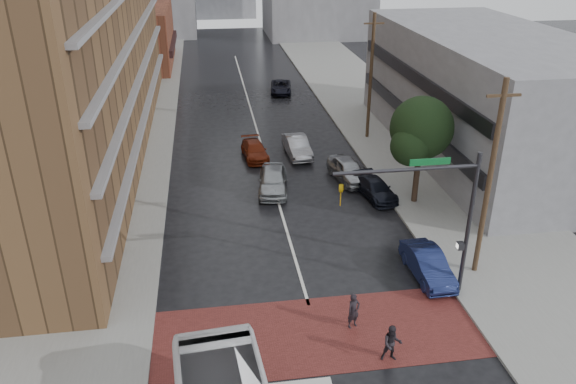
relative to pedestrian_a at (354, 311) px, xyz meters
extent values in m
plane|color=black|center=(-1.63, -0.75, -0.84)|extent=(160.00, 160.00, 0.00)
cube|color=maroon|center=(-1.63, -0.25, -0.83)|extent=(14.00, 5.00, 0.02)
cube|color=gray|center=(-13.13, 24.25, -0.77)|extent=(9.00, 90.00, 0.15)
cube|color=gray|center=(9.87, 24.25, -0.77)|extent=(9.00, 90.00, 0.15)
cube|color=brown|center=(-13.63, 53.25, 2.66)|extent=(8.00, 16.00, 7.00)
cube|color=gray|center=(14.87, 19.25, 3.66)|extent=(11.00, 26.00, 9.00)
cylinder|color=#332319|center=(6.87, 11.25, 1.16)|extent=(0.36, 0.36, 4.00)
sphere|color=black|center=(6.87, 11.25, 4.16)|extent=(3.80, 3.80, 3.80)
sphere|color=black|center=(5.97, 10.45, 3.36)|extent=(2.40, 2.40, 2.40)
sphere|color=black|center=(7.67, 12.05, 3.56)|extent=(2.60, 2.60, 2.60)
cylinder|color=#2D2D33|center=(5.67, 1.75, 2.76)|extent=(0.20, 0.20, 7.20)
cylinder|color=#2D2D33|center=(2.47, 1.75, 5.76)|extent=(6.40, 0.16, 0.16)
imported|color=gold|center=(-0.33, 1.75, 4.76)|extent=(0.20, 0.16, 1.00)
cube|color=#0C5926|center=(3.47, 1.75, 6.06)|extent=(1.80, 0.05, 0.30)
cube|color=#2D2D33|center=(5.42, 1.75, 1.76)|extent=(0.30, 0.30, 0.35)
cylinder|color=#473321|center=(7.17, 3.25, 4.16)|extent=(0.26, 0.26, 10.00)
cube|color=#473321|center=(7.17, 3.25, 8.36)|extent=(1.60, 0.12, 0.12)
cylinder|color=#473321|center=(7.17, 23.25, 4.16)|extent=(0.26, 0.26, 10.00)
cube|color=#473321|center=(7.17, 23.25, 8.36)|extent=(1.60, 0.12, 0.12)
imported|color=black|center=(0.00, 0.00, 0.00)|extent=(0.73, 0.62, 1.69)
imported|color=black|center=(1.00, -2.25, -0.02)|extent=(0.88, 0.73, 1.65)
imported|color=#9CA0A3|center=(-1.76, 14.28, -0.05)|extent=(2.48, 4.86, 1.58)
imported|color=#9EA0A6|center=(0.83, 20.32, -0.11)|extent=(1.85, 4.56, 1.47)
imported|color=maroon|center=(-2.40, 20.29, -0.25)|extent=(2.03, 4.24, 1.19)
imported|color=black|center=(2.02, 38.03, -0.22)|extent=(2.67, 4.72, 1.24)
imported|color=#141C46|center=(4.63, 3.25, -0.15)|extent=(1.62, 4.28, 1.39)
imported|color=black|center=(4.67, 12.41, -0.25)|extent=(2.37, 4.34, 1.19)
imported|color=#989A9F|center=(3.57, 15.25, -0.08)|extent=(2.54, 4.71, 1.52)
camera|label=1|loc=(-5.70, -19.05, 15.12)|focal=35.00mm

